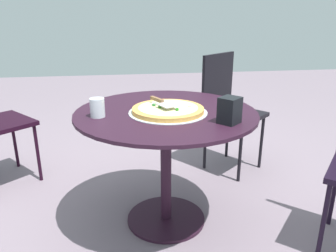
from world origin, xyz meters
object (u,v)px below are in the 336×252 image
Objects in this scene: pizza_on_tray at (168,110)px; napkin_dispenser at (230,110)px; pizza_server at (162,102)px; patio_chair_corner at (228,104)px; patio_table at (166,137)px; drinking_cup at (97,108)px.

pizza_on_tray is 3.30× the size of napkin_dispenser.
pizza_server is (0.03, -0.03, 0.04)m from pizza_on_tray.
napkin_dispenser is at bearing 72.00° from patio_chair_corner.
drinking_cup is (0.36, 0.05, 0.20)m from patio_table.
napkin_dispenser is 1.01m from patio_chair_corner.
patio_chair_corner reaches higher than patio_table.
patio_table is 0.17m from pizza_on_tray.
drinking_cup is at bearing -58.23° from napkin_dispenser.
pizza_on_tray is at bearing 138.25° from pizza_server.
patio_table is at bearing -83.37° from napkin_dispenser.
pizza_server is at bearing 20.74° from patio_table.
drinking_cup is at bearing 3.34° from pizza_on_tray.
pizza_server is 0.34m from drinking_cup.
drinking_cup is 0.76× the size of napkin_dispenser.
pizza_server is 2.17× the size of drinking_cup.
patio_table is at bearing -78.64° from pizza_on_tray.
drinking_cup reaches higher than pizza_on_tray.
pizza_server reaches higher than patio_table.
pizza_on_tray is 4.36× the size of drinking_cup.
pizza_on_tray is at bearing -176.66° from drinking_cup.
patio_table is 0.21m from pizza_server.
pizza_server reaches higher than pizza_on_tray.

